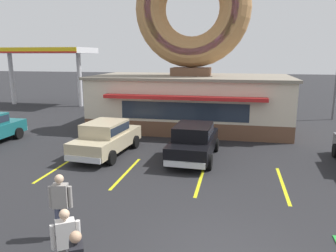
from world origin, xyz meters
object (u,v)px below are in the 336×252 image
Objects in this scene: trash_bin at (276,132)px; car_black at (194,140)px; pedestrian_blue_sweater_man at (66,242)px; pedestrian_hooded_kid at (61,203)px; car_champagne at (106,137)px.

car_black is at bearing -134.60° from trash_bin.
pedestrian_blue_sweater_man reaches higher than car_black.
car_black is at bearing 71.59° from pedestrian_hooded_kid.
car_black is 7.69m from pedestrian_hooded_kid.
pedestrian_hooded_kid is (-2.43, -7.30, 0.09)m from car_black.
pedestrian_blue_sweater_man reaches higher than car_champagne.
pedestrian_hooded_kid is (1.69, -7.08, 0.09)m from car_champagne.
car_champagne is at bearing 107.15° from pedestrian_blue_sweater_man.
pedestrian_blue_sweater_man is at bearing -57.10° from pedestrian_hooded_kid.
pedestrian_blue_sweater_man is 13.95m from trash_bin.
pedestrian_hooded_kid reaches higher than car_champagne.
car_champagne is 4.12m from car_black.
pedestrian_blue_sweater_man reaches higher than trash_bin.
trash_bin is at bearing 66.91° from pedestrian_blue_sweater_man.
car_champagne is 8.96m from pedestrian_blue_sweater_man.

